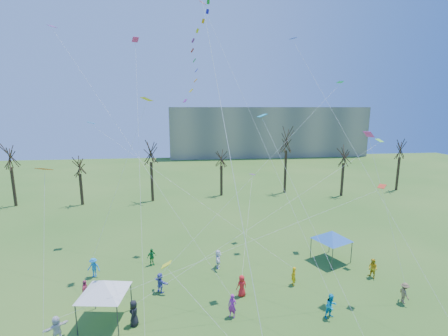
{
  "coord_description": "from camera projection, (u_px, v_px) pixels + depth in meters",
  "views": [
    {
      "loc": [
        -3.21,
        -14.39,
        14.77
      ],
      "look_at": [
        -0.88,
        5.0,
        11.0
      ],
      "focal_mm": 25.0,
      "sensor_mm": 36.0,
      "label": 1
    }
  ],
  "objects": [
    {
      "name": "small_kites_aloft",
      "position": [
        222.0,
        123.0,
        26.43
      ],
      "size": [
        31.18,
        19.35,
        34.86
      ],
      "color": "#EB4F0C",
      "rests_on": "ground"
    },
    {
      "name": "distant_building",
      "position": [
        267.0,
        131.0,
        98.29
      ],
      "size": [
        60.0,
        14.0,
        15.0
      ],
      "primitive_type": "cube",
      "color": "gray",
      "rests_on": "ground"
    },
    {
      "name": "canopy_tent_white",
      "position": [
        104.0,
        287.0,
        21.42
      ],
      "size": [
        4.18,
        4.18,
        3.17
      ],
      "color": "#3F3F44",
      "rests_on": "ground"
    },
    {
      "name": "big_box_kite",
      "position": [
        202.0,
        49.0,
        18.72
      ],
      "size": [
        2.31,
        5.89,
        22.48
      ],
      "color": "red",
      "rests_on": "ground"
    },
    {
      "name": "canopy_tent_blue",
      "position": [
        332.0,
        235.0,
        30.22
      ],
      "size": [
        3.78,
        3.78,
        3.08
      ],
      "color": "#3F3F44",
      "rests_on": "ground"
    },
    {
      "name": "bare_tree_row",
      "position": [
        234.0,
        155.0,
        51.46
      ],
      "size": [
        69.42,
        8.94,
        11.79
      ],
      "color": "black",
      "rests_on": "ground"
    },
    {
      "name": "festival_crowd",
      "position": [
        217.0,
        297.0,
        23.33
      ],
      "size": [
        26.05,
        14.8,
        1.84
      ],
      "color": "red",
      "rests_on": "ground"
    }
  ]
}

